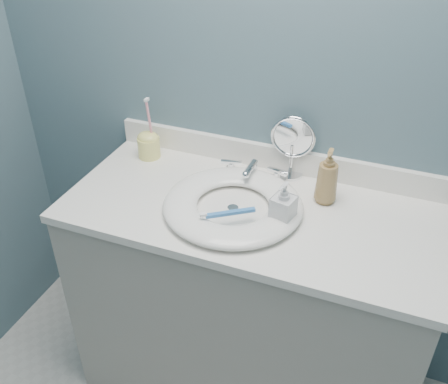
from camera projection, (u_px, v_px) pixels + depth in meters
The scene contains 12 objects.
back_wall at pixel (280, 84), 1.65m from camera, with size 2.20×0.02×2.40m, color slate.
vanity_cabinet at pixel (247, 306), 1.87m from camera, with size 1.20×0.55×0.85m, color #A19D93.
countertop at pixel (250, 211), 1.62m from camera, with size 1.22×0.57×0.03m, color white.
backsplash at pixel (275, 158), 1.79m from camera, with size 1.22×0.02×0.09m, color white.
basin at pixel (233, 205), 1.60m from camera, with size 0.45×0.45×0.04m, color white, non-canonical shape.
drain at pixel (233, 208), 1.61m from camera, with size 0.04×0.04×0.01m, color silver.
faucet at pixel (253, 172), 1.74m from camera, with size 0.25×0.13×0.07m.
makeup_mirror at pixel (293, 144), 1.71m from camera, with size 0.16×0.09×0.23m.
soap_bottle_amber at pixel (327, 176), 1.59m from camera, with size 0.07×0.07×0.19m, color olive.
soap_bottle_clear at pixel (283, 204), 1.50m from camera, with size 0.07×0.07×0.15m, color silver.
toothbrush_holder at pixel (149, 144), 1.86m from camera, with size 0.08×0.08×0.24m.
toothbrush_lying at pixel (228, 213), 1.52m from camera, with size 0.15×0.11×0.02m.
Camera 1 is at (0.40, -0.28, 1.83)m, focal length 40.00 mm.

